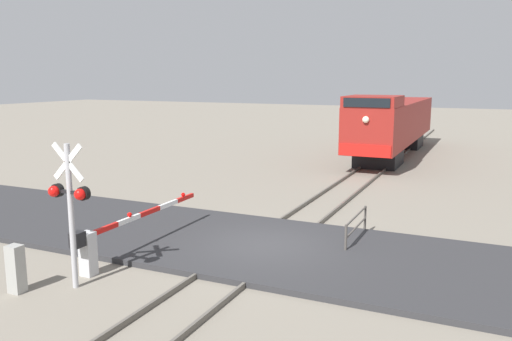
# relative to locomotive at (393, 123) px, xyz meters

# --- Properties ---
(ground_plane) EXTENTS (160.00, 160.00, 0.00)m
(ground_plane) POSITION_rel_locomotive_xyz_m (0.00, -21.26, -2.19)
(ground_plane) COLOR gray
(rail_track_left) EXTENTS (0.08, 80.00, 0.15)m
(rail_track_left) POSITION_rel_locomotive_xyz_m (-0.72, -21.26, -2.12)
(rail_track_left) COLOR #59544C
(rail_track_left) RESTS_ON ground_plane
(rail_track_right) EXTENTS (0.08, 80.00, 0.15)m
(rail_track_right) POSITION_rel_locomotive_xyz_m (0.72, -21.26, -2.12)
(rail_track_right) COLOR #59544C
(rail_track_right) RESTS_ON ground_plane
(road_surface) EXTENTS (36.00, 5.90, 0.17)m
(road_surface) POSITION_rel_locomotive_xyz_m (0.00, -21.26, -2.11)
(road_surface) COLOR #2D2D30
(road_surface) RESTS_ON ground_plane
(locomotive) EXTENTS (2.90, 16.88, 4.23)m
(locomotive) POSITION_rel_locomotive_xyz_m (0.00, 0.00, 0.00)
(locomotive) COLOR black
(locomotive) RESTS_ON ground_plane
(crossing_signal) EXTENTS (1.18, 0.33, 3.70)m
(crossing_signal) POSITION_rel_locomotive_xyz_m (-3.19, -25.98, 0.07)
(crossing_signal) COLOR #ADADB2
(crossing_signal) RESTS_ON ground_plane
(crossing_gate) EXTENTS (0.36, 5.88, 1.31)m
(crossing_gate) POSITION_rel_locomotive_xyz_m (-3.47, -24.42, -1.37)
(crossing_gate) COLOR silver
(crossing_gate) RESTS_ON ground_plane
(utility_cabinet) EXTENTS (0.36, 0.32, 1.21)m
(utility_cabinet) POSITION_rel_locomotive_xyz_m (-4.27, -26.80, -1.59)
(utility_cabinet) COLOR #999993
(utility_cabinet) RESTS_ON ground_plane
(guard_railing) EXTENTS (0.08, 2.58, 0.95)m
(guard_railing) POSITION_rel_locomotive_xyz_m (2.40, -19.49, -1.57)
(guard_railing) COLOR #4C4742
(guard_railing) RESTS_ON ground_plane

